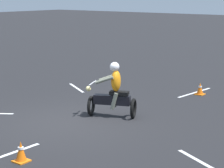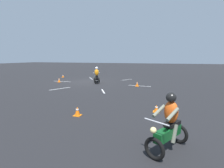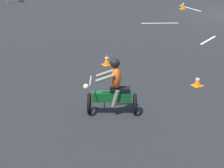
# 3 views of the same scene
# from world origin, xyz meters

# --- Properties ---
(ground_plane) EXTENTS (120.00, 120.00, 0.00)m
(ground_plane) POSITION_xyz_m (0.00, 0.00, 0.00)
(ground_plane) COLOR black
(motorcycle_rider_foreground) EXTENTS (1.13, 1.53, 1.66)m
(motorcycle_rider_foreground) POSITION_xyz_m (-1.24, 0.68, 0.73)
(motorcycle_rider_foreground) COLOR black
(motorcycle_rider_foreground) RESTS_ON ground
(traffic_cone_mid_center) EXTENTS (0.32, 0.32, 0.46)m
(traffic_cone_mid_center) POSITION_xyz_m (2.80, 1.26, 0.22)
(traffic_cone_mid_center) COLOR orange
(traffic_cone_mid_center) RESTS_ON ground
(traffic_cone_mid_left) EXTENTS (0.32, 0.32, 0.44)m
(traffic_cone_mid_left) POSITION_xyz_m (-5.47, 1.39, 0.21)
(traffic_cone_mid_left) COLOR orange
(traffic_cone_mid_left) RESTS_ON ground
(lane_stripe_e) EXTENTS (2.11, 0.12, 0.01)m
(lane_stripe_e) POSITION_xyz_m (2.84, 0.69, 0.00)
(lane_stripe_e) COLOR silver
(lane_stripe_e) RESTS_ON ground
(lane_stripe_ne) EXTENTS (0.95, 1.80, 0.01)m
(lane_stripe_ne) POSITION_xyz_m (0.47, 4.54, 0.00)
(lane_stripe_ne) COLOR silver
(lane_stripe_ne) RESTS_ON ground
(lane_stripe_w) EXTENTS (2.11, 0.28, 0.01)m
(lane_stripe_w) POSITION_xyz_m (-5.62, 1.10, 0.00)
(lane_stripe_w) COLOR silver
(lane_stripe_w) RESTS_ON ground
(lane_stripe_sw) EXTENTS (0.96, 1.54, 0.01)m
(lane_stripe_sw) POSITION_xyz_m (-3.53, -2.93, 0.00)
(lane_stripe_sw) COLOR silver
(lane_stripe_sw) RESTS_ON ground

